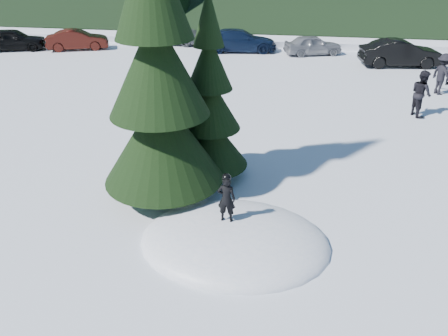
% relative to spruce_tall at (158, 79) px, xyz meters
% --- Properties ---
extents(ground, '(200.00, 200.00, 0.00)m').
position_rel_spruce_tall_xyz_m(ground, '(2.20, -1.80, -3.32)').
color(ground, white).
rests_on(ground, ground).
extents(snow_mound, '(4.48, 3.52, 0.96)m').
position_rel_spruce_tall_xyz_m(snow_mound, '(2.20, -1.80, -3.32)').
color(snow_mound, white).
rests_on(snow_mound, ground).
extents(spruce_tall, '(3.20, 3.20, 8.60)m').
position_rel_spruce_tall_xyz_m(spruce_tall, '(0.00, 0.00, 0.00)').
color(spruce_tall, black).
rests_on(spruce_tall, ground).
extents(spruce_short, '(2.20, 2.20, 5.37)m').
position_rel_spruce_tall_xyz_m(spruce_short, '(1.00, 1.40, -1.22)').
color(spruce_short, black).
rests_on(spruce_short, ground).
extents(child_skier, '(0.43, 0.30, 1.16)m').
position_rel_spruce_tall_xyz_m(child_skier, '(1.97, -1.62, -2.26)').
color(child_skier, black).
rests_on(child_skier, snow_mound).
extents(adult_0, '(0.96, 1.09, 1.87)m').
position_rel_spruce_tall_xyz_m(adult_0, '(8.34, 7.96, -2.39)').
color(adult_0, black).
rests_on(adult_0, ground).
extents(adult_2, '(1.13, 1.39, 1.88)m').
position_rel_spruce_tall_xyz_m(adult_2, '(10.00, 11.17, -2.38)').
color(adult_2, black).
rests_on(adult_2, ground).
extents(car_0, '(4.46, 2.93, 1.41)m').
position_rel_spruce_tall_xyz_m(car_0, '(-15.32, 16.68, -2.61)').
color(car_0, black).
rests_on(car_0, ground).
extents(car_1, '(4.18, 2.75, 1.30)m').
position_rel_spruce_tall_xyz_m(car_1, '(-11.18, 17.55, -2.67)').
color(car_1, '#360F09').
rests_on(car_1, ground).
extents(car_2, '(4.89, 2.54, 1.32)m').
position_rel_spruce_tall_xyz_m(car_2, '(-5.59, 20.60, -2.66)').
color(car_2, '#4D5055').
rests_on(car_2, ground).
extents(car_3, '(5.05, 2.63, 1.40)m').
position_rel_spruce_tall_xyz_m(car_3, '(-0.50, 18.81, -2.62)').
color(car_3, black).
rests_on(car_3, ground).
extents(car_4, '(3.87, 2.54, 1.23)m').
position_rel_spruce_tall_xyz_m(car_4, '(4.23, 18.59, -2.71)').
color(car_4, gray).
rests_on(car_4, ground).
extents(car_5, '(4.70, 2.21, 1.49)m').
position_rel_spruce_tall_xyz_m(car_5, '(9.13, 16.39, -2.57)').
color(car_5, black).
rests_on(car_5, ground).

